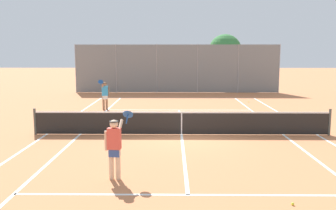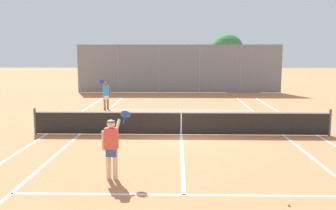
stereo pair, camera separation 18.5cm
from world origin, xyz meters
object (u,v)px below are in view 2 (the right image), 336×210
at_px(tennis_net, 181,122).
at_px(loose_tennis_ball_1, 289,204).
at_px(loose_tennis_ball_2, 263,120).
at_px(tree_behind_left, 226,51).
at_px(loose_tennis_ball_3, 250,102).
at_px(player_far_left, 106,94).
at_px(player_near_side, 112,145).

height_order(tennis_net, loose_tennis_ball_1, tennis_net).
height_order(loose_tennis_ball_2, tree_behind_left, tree_behind_left).
xyz_separation_m(loose_tennis_ball_2, loose_tennis_ball_3, (0.60, 6.37, 0.00)).
height_order(tennis_net, loose_tennis_ball_3, tennis_net).
relative_size(player_far_left, loose_tennis_ball_3, 26.88).
xyz_separation_m(tennis_net, tree_behind_left, (4.08, 17.89, 2.82)).
relative_size(player_near_side, loose_tennis_ball_3, 26.88).
bearing_deg(tree_behind_left, player_near_side, -104.43).
xyz_separation_m(loose_tennis_ball_1, loose_tennis_ball_3, (2.38, 16.65, 0.00)).
xyz_separation_m(tennis_net, loose_tennis_ball_2, (4.06, 3.31, -0.48)).
xyz_separation_m(tennis_net, loose_tennis_ball_3, (4.67, 9.68, -0.48)).
xyz_separation_m(loose_tennis_ball_2, tree_behind_left, (0.02, 14.58, 3.29)).
bearing_deg(player_near_side, loose_tennis_ball_3, 66.38).
distance_m(tennis_net, player_near_side, 5.65).
height_order(loose_tennis_ball_1, tree_behind_left, tree_behind_left).
height_order(player_near_side, loose_tennis_ball_1, player_near_side).
bearing_deg(tree_behind_left, loose_tennis_ball_2, -90.08).
distance_m(tennis_net, tree_behind_left, 18.56).
height_order(tennis_net, player_far_left, player_far_left).
relative_size(player_near_side, loose_tennis_ball_2, 26.88).
relative_size(player_far_left, loose_tennis_ball_2, 26.88).
distance_m(tennis_net, loose_tennis_ball_1, 7.35).
distance_m(player_far_left, loose_tennis_ball_3, 9.53).
xyz_separation_m(tennis_net, player_far_left, (-4.25, 6.42, 0.42)).
bearing_deg(loose_tennis_ball_1, loose_tennis_ball_3, 81.86).
relative_size(loose_tennis_ball_2, loose_tennis_ball_3, 1.00).
xyz_separation_m(player_far_left, tree_behind_left, (8.33, 11.46, 2.40)).
height_order(player_far_left, loose_tennis_ball_3, player_far_left).
bearing_deg(player_far_left, loose_tennis_ball_2, -20.56).
bearing_deg(player_far_left, tennis_net, -56.51).
distance_m(player_far_left, loose_tennis_ball_1, 14.93).
height_order(loose_tennis_ball_1, loose_tennis_ball_2, same).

